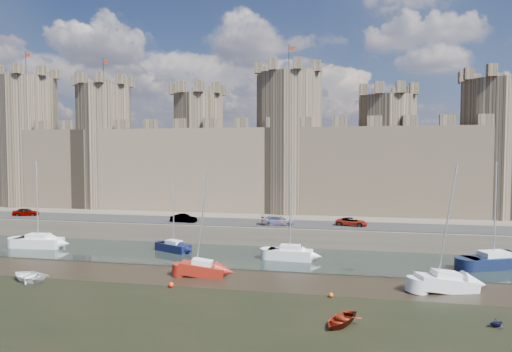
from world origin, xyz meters
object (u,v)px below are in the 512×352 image
Objects in this scene: sailboat_3 at (494,261)px; sailboat_4 at (202,268)px; sailboat_2 at (290,253)px; car_3 at (352,222)px; car_2 at (278,221)px; sailboat_0 at (38,241)px; car_0 at (26,212)px; car_1 at (184,218)px; sailboat_5 at (446,282)px; sailboat_1 at (174,246)px.

sailboat_4 is at bearing 172.89° from sailboat_3.
car_3 is at bearing 60.19° from sailboat_2.
car_3 is (9.83, 1.34, -0.08)m from car_2.
sailboat_0 is 1.03× the size of sailboat_2.
car_0 is 0.36× the size of sailboat_4.
sailboat_3 is (64.77, -9.71, -2.29)m from car_0.
sailboat_2 is at bearing -169.03° from car_2.
car_2 is 0.41× the size of sailboat_0.
car_1 is 0.33× the size of sailboat_0.
car_0 is 1.02× the size of car_1.
car_1 is 19.57m from sailboat_4.
sailboat_0 is (-30.26, -9.04, -2.30)m from car_2.
sailboat_2 is at bearing 157.05° from car_3.
sailboat_4 reaches higher than car_0.
car_0 is 39.76m from sailboat_4.
sailboat_4 is at bearing 152.47° from car_3.
car_1 is at bearing 24.63° from sailboat_0.
sailboat_0 is at bearing 152.82° from sailboat_5.
sailboat_1 is at bearing 154.79° from sailboat_3.
sailboat_0 reaches higher than car_1.
car_1 is 0.34× the size of sailboat_2.
sailboat_2 is 1.04× the size of sailboat_4.
sailboat_4 is (6.97, -9.83, 0.03)m from sailboat_1.
sailboat_5 is (18.05, -18.06, -2.36)m from car_2.
sailboat_1 is (-21.85, -9.12, -2.35)m from car_3.
car_2 is 25.65m from sailboat_5.
car_1 is 0.36× the size of sailboat_4.
sailboat_1 is at bearing 0.53° from sailboat_0.
sailboat_3 reaches higher than car_0.
car_0 is 29.49m from sailboat_1.
sailboat_1 is at bearing -125.27° from car_0.
sailboat_3 is at bearing 5.44° from sailboat_2.
sailboat_4 is at bearing 162.28° from sailboat_5.
car_2 is at bearing 110.62° from sailboat_2.
car_2 is 14.53m from sailboat_1.
sailboat_1 is (1.54, -7.64, -2.38)m from car_1.
sailboat_3 is (24.74, -8.59, -2.30)m from car_2.
sailboat_1 is 12.05m from sailboat_4.
sailboat_0 is at bearing 156.51° from sailboat_3.
sailboat_2 reaches higher than car_0.
sailboat_2 reaches higher than car_2.
sailboat_2 is 21.94m from sailboat_3.
car_2 is 31.67m from sailboat_0.
sailboat_4 is (25.22, -8.57, -0.09)m from sailboat_0.
car_1 is at bearing 125.82° from sailboat_1.
sailboat_2 is (42.84, -10.37, -2.29)m from car_0.
sailboat_4 reaches higher than sailboat_1.
sailboat_3 is 31.12m from sailboat_4.
sailboat_4 is (-7.85, -8.36, -0.09)m from sailboat_2.
sailboat_2 is (16.37, -9.10, -2.26)m from car_1.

